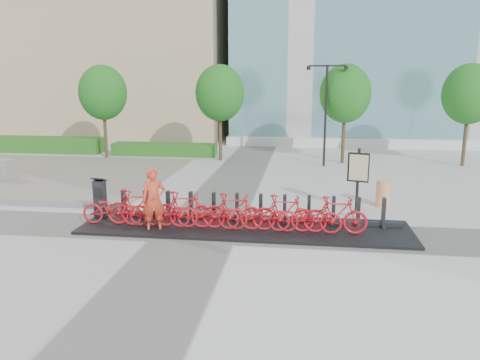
# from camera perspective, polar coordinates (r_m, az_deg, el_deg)

# --- Properties ---
(ground) EXTENTS (120.00, 120.00, 0.00)m
(ground) POSITION_cam_1_polar(r_m,az_deg,el_deg) (13.75, -5.01, -6.08)
(ground) COLOR silver
(gravel_patch) EXTENTS (14.00, 14.00, 0.00)m
(gravel_patch) POSITION_cam_1_polar(r_m,az_deg,el_deg) (23.98, -25.07, 0.69)
(gravel_patch) COLOR slate
(gravel_patch) RESTS_ON ground
(hedge_a) EXTENTS (10.00, 1.40, 0.90)m
(hedge_a) POSITION_cam_1_polar(r_m,az_deg,el_deg) (31.46, -24.97, 3.99)
(hedge_a) COLOR #2D6B19
(hedge_a) RESTS_ON ground
(hedge_b) EXTENTS (6.00, 1.20, 0.70)m
(hedge_b) POSITION_cam_1_polar(r_m,az_deg,el_deg) (27.40, -9.19, 3.71)
(hedge_b) COLOR #2D6B19
(hedge_b) RESTS_ON ground
(tree_0) EXTENTS (2.60, 2.60, 5.10)m
(tree_0) POSITION_cam_1_polar(r_m,az_deg,el_deg) (27.05, -16.37, 10.17)
(tree_0) COLOR #42321B
(tree_0) RESTS_ON ground
(tree_1) EXTENTS (2.60, 2.60, 5.10)m
(tree_1) POSITION_cam_1_polar(r_m,az_deg,el_deg) (25.13, -2.46, 10.53)
(tree_1) COLOR #42321B
(tree_1) RESTS_ON ground
(tree_2) EXTENTS (2.60, 2.60, 5.10)m
(tree_2) POSITION_cam_1_polar(r_m,az_deg,el_deg) (24.82, 12.72, 10.23)
(tree_2) COLOR #42321B
(tree_2) RESTS_ON ground
(tree_3) EXTENTS (2.60, 2.60, 5.10)m
(tree_3) POSITION_cam_1_polar(r_m,az_deg,el_deg) (26.02, 26.18, 9.38)
(tree_3) COLOR #42321B
(tree_3) RESTS_ON ground
(streetlamp) EXTENTS (2.00, 0.20, 5.00)m
(streetlamp) POSITION_cam_1_polar(r_m,az_deg,el_deg) (23.78, 10.44, 9.15)
(streetlamp) COLOR black
(streetlamp) RESTS_ON ground
(dock_pad) EXTENTS (9.60, 2.40, 0.08)m
(dock_pad) POSITION_cam_1_polar(r_m,az_deg,el_deg) (13.80, 0.57, -5.79)
(dock_pad) COLOR black
(dock_pad) RESTS_ON ground
(dock_rail_posts) EXTENTS (8.02, 0.50, 0.85)m
(dock_rail_posts) POSITION_cam_1_polar(r_m,az_deg,el_deg) (14.11, 1.05, -3.42)
(dock_rail_posts) COLOR black
(dock_rail_posts) RESTS_ON dock_pad
(bike_0) EXTENTS (1.83, 0.64, 0.96)m
(bike_0) POSITION_cam_1_polar(r_m,az_deg,el_deg) (14.33, -15.31, -3.38)
(bike_0) COLOR red
(bike_0) RESTS_ON dock_pad
(bike_1) EXTENTS (1.78, 0.50, 1.07)m
(bike_1) POSITION_cam_1_polar(r_m,az_deg,el_deg) (14.05, -12.61, -3.32)
(bike_1) COLOR red
(bike_1) RESTS_ON dock_pad
(bike_2) EXTENTS (1.83, 0.64, 0.96)m
(bike_2) POSITION_cam_1_polar(r_m,az_deg,el_deg) (13.83, -9.80, -3.67)
(bike_2) COLOR red
(bike_2) RESTS_ON dock_pad
(bike_3) EXTENTS (1.78, 0.50, 1.07)m
(bike_3) POSITION_cam_1_polar(r_m,az_deg,el_deg) (13.62, -6.91, -3.60)
(bike_3) COLOR red
(bike_3) RESTS_ON dock_pad
(bike_4) EXTENTS (1.83, 0.64, 0.96)m
(bike_4) POSITION_cam_1_polar(r_m,az_deg,el_deg) (13.48, -3.93, -3.94)
(bike_4) COLOR red
(bike_4) RESTS_ON dock_pad
(bike_5) EXTENTS (1.78, 0.50, 1.07)m
(bike_5) POSITION_cam_1_polar(r_m,az_deg,el_deg) (13.34, -0.90, -3.85)
(bike_5) COLOR red
(bike_5) RESTS_ON dock_pad
(bike_6) EXTENTS (1.83, 0.64, 0.96)m
(bike_6) POSITION_cam_1_polar(r_m,az_deg,el_deg) (13.27, 2.18, -4.18)
(bike_6) COLOR red
(bike_6) RESTS_ON dock_pad
(bike_7) EXTENTS (1.78, 0.50, 1.07)m
(bike_7) POSITION_cam_1_polar(r_m,az_deg,el_deg) (13.21, 5.30, -4.07)
(bike_7) COLOR red
(bike_7) RESTS_ON dock_pad
(bike_8) EXTENTS (1.83, 0.64, 0.96)m
(bike_8) POSITION_cam_1_polar(r_m,az_deg,el_deg) (13.22, 8.43, -4.38)
(bike_8) COLOR red
(bike_8) RESTS_ON dock_pad
(bike_9) EXTENTS (1.78, 0.50, 1.07)m
(bike_9) POSITION_cam_1_polar(r_m,az_deg,el_deg) (13.23, 11.56, -4.24)
(bike_9) COLOR red
(bike_9) RESTS_ON dock_pad
(kiosk) EXTENTS (0.42, 0.36, 1.28)m
(kiosk) POSITION_cam_1_polar(r_m,az_deg,el_deg) (15.15, -16.70, -2.11)
(kiosk) COLOR black
(kiosk) RESTS_ON dock_pad
(worker_red) EXTENTS (0.79, 0.65, 1.87)m
(worker_red) POSITION_cam_1_polar(r_m,az_deg,el_deg) (13.48, -10.47, -2.47)
(worker_red) COLOR #DD4226
(worker_red) RESTS_ON ground
(construction_barrel) EXTENTS (0.52, 0.52, 0.91)m
(construction_barrel) POSITION_cam_1_polar(r_m,az_deg,el_deg) (16.81, 17.03, -1.58)
(construction_barrel) COLOR #FA6C00
(construction_barrel) RESTS_ON ground
(map_sign) EXTENTS (0.69, 0.29, 2.12)m
(map_sign) POSITION_cam_1_polar(r_m,az_deg,el_deg) (15.72, 14.22, 1.17)
(map_sign) COLOR black
(map_sign) RESTS_ON ground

